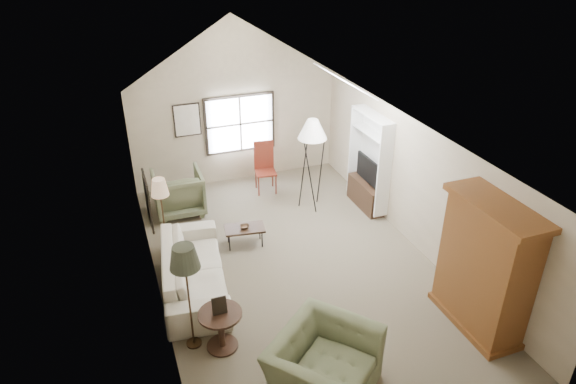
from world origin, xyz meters
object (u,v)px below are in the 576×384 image
object	(u,v)px
side_table	(221,330)
side_chair	(266,168)
coffee_table	(245,236)
sofa	(194,268)
armoire	(485,267)
armchair_near	(324,366)
armchair_far	(179,192)

from	to	relation	value
side_table	side_chair	size ratio (longest dim) A/B	0.55
coffee_table	side_table	bearing A→B (deg)	-113.45
sofa	side_chair	bearing A→B (deg)	-30.54
armoire	side_table	xyz separation A→B (m)	(-3.96, 0.90, -0.77)
sofa	side_table	size ratio (longest dim) A/B	3.99
armoire	coffee_table	world-z (taller)	armoire
armoire	armchair_near	size ratio (longest dim) A/B	1.56
armchair_far	side_chair	xyz separation A→B (m)	(2.10, 0.27, 0.12)
sofa	armchair_far	distance (m)	2.73
armoire	sofa	world-z (taller)	armoire
armchair_far	sofa	bearing A→B (deg)	86.31
armoire	sofa	bearing A→B (deg)	148.43
armchair_far	side_table	xyz separation A→B (m)	(-0.12, -4.32, -0.15)
coffee_table	sofa	bearing A→B (deg)	-141.81
armchair_near	side_table	world-z (taller)	armchair_near
coffee_table	armoire	bearing A→B (deg)	-50.32
armoire	side_chair	bearing A→B (deg)	107.61
armoire	sofa	distance (m)	4.82
armchair_far	side_table	world-z (taller)	armchair_far
armchair_near	armchair_far	xyz separation A→B (m)	(-0.99, 5.61, 0.03)
sofa	side_chair	distance (m)	3.79
armchair_near	coffee_table	world-z (taller)	armchair_near
armoire	armchair_far	bearing A→B (deg)	126.39
armoire	side_table	size ratio (longest dim) A/B	3.32
armoire	coffee_table	xyz separation A→B (m)	(-2.86, 3.44, -0.90)
sofa	armchair_near	bearing A→B (deg)	-150.03
side_table	side_chair	bearing A→B (deg)	64.20
armchair_near	armchair_far	bearing A→B (deg)	60.88
side_table	armoire	bearing A→B (deg)	-12.75
armoire	armchair_far	size ratio (longest dim) A/B	2.07
sofa	armchair_far	xyz separation A→B (m)	(0.22, 2.72, 0.10)
armoire	side_chair	distance (m)	5.78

